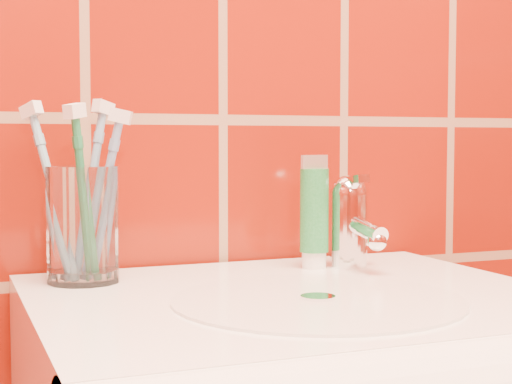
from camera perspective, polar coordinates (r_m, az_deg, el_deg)
name	(u,v)px	position (r m, az deg, el deg)	size (l,w,h in m)	color
glass_tumbler	(83,225)	(0.92, -12.46, -2.32)	(0.08, 0.08, 0.13)	white
toothpaste_tube	(314,215)	(1.01, 4.26, -1.71)	(0.04, 0.04, 0.15)	white
faucet	(350,218)	(1.02, 6.87, -1.91)	(0.05, 0.11, 0.12)	white
toothbrush_0	(103,196)	(0.93, -11.05, -0.31)	(0.06, 0.04, 0.21)	#6D90C2
toothbrush_1	(83,196)	(0.90, -12.44, -0.30)	(0.04, 0.04, 0.21)	#217D4C
toothbrush_2	(90,191)	(0.94, -11.95, 0.08)	(0.06, 0.05, 0.22)	#6C99C0
toothbrush_3	(54,193)	(0.94, -14.49, -0.10)	(0.07, 0.08, 0.21)	#74AECF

